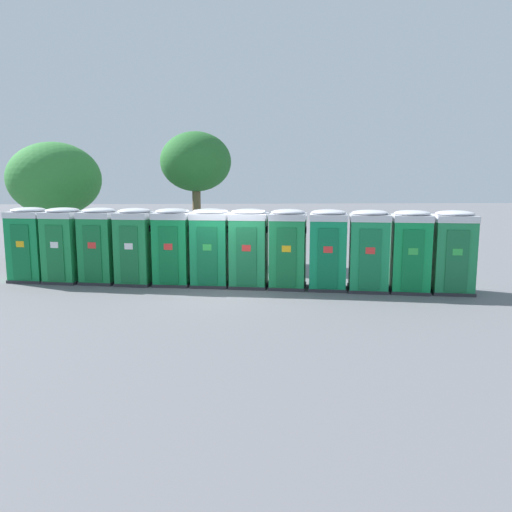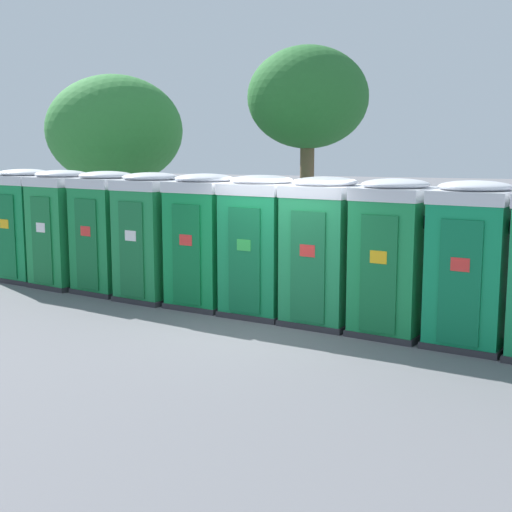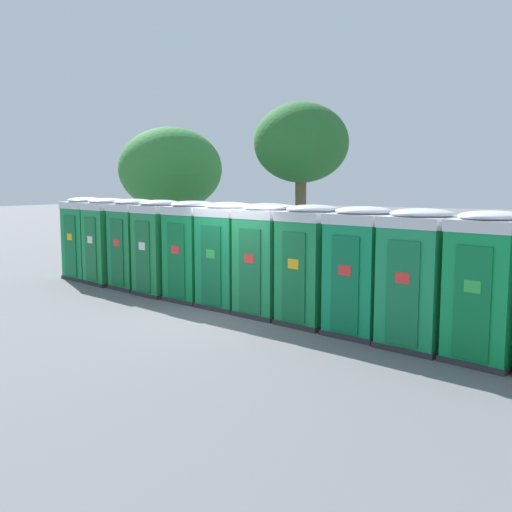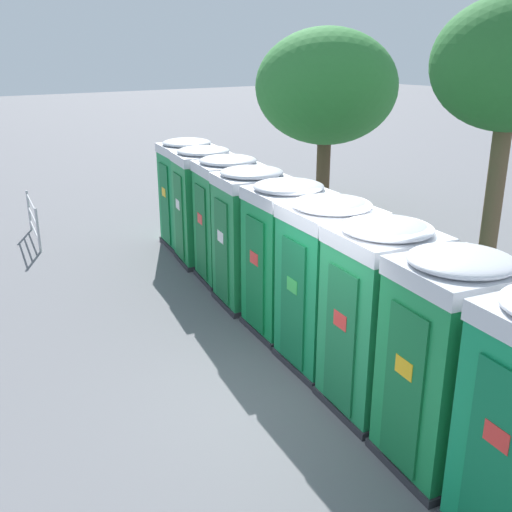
% 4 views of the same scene
% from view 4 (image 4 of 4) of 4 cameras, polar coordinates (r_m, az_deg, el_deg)
% --- Properties ---
extents(ground_plane, '(120.00, 120.00, 0.00)m').
position_cam_4_polar(ground_plane, '(8.51, 5.19, -12.70)').
color(ground_plane, slate).
extents(portapotty_0, '(1.43, 1.41, 2.54)m').
position_cam_4_polar(portapotty_0, '(14.23, -6.46, 6.02)').
color(portapotty_0, '#2D2D33').
rests_on(portapotty_0, ground).
extents(portapotty_1, '(1.41, 1.43, 2.54)m').
position_cam_4_polar(portapotty_1, '(13.05, -4.92, 4.87)').
color(portapotty_1, '#2D2D33').
rests_on(portapotty_1, ground).
extents(portapotty_2, '(1.40, 1.42, 2.54)m').
position_cam_4_polar(portapotty_2, '(11.92, -2.63, 3.55)').
color(portapotty_2, '#2D2D33').
rests_on(portapotty_2, ground).
extents(portapotty_3, '(1.37, 1.40, 2.54)m').
position_cam_4_polar(portapotty_3, '(10.78, -0.44, 1.87)').
color(portapotty_3, '#2D2D33').
rests_on(portapotty_3, ground).
extents(portapotty_4, '(1.36, 1.37, 2.54)m').
position_cam_4_polar(portapotty_4, '(9.72, 2.97, -0.09)').
color(portapotty_4, '#2D2D33').
rests_on(portapotty_4, ground).
extents(portapotty_5, '(1.39, 1.38, 2.54)m').
position_cam_4_polar(portapotty_5, '(8.69, 6.87, -2.58)').
color(portapotty_5, '#2D2D33').
rests_on(portapotty_5, ground).
extents(portapotty_6, '(1.40, 1.40, 2.54)m').
position_cam_4_polar(portapotty_6, '(7.73, 11.73, -5.70)').
color(portapotty_6, '#2D2D33').
rests_on(portapotty_6, ground).
extents(portapotty_7, '(1.38, 1.41, 2.54)m').
position_cam_4_polar(portapotty_7, '(6.86, 17.89, -9.61)').
color(portapotty_7, '#2D2D33').
rests_on(portapotty_7, ground).
extents(street_tree_0, '(2.95, 2.95, 5.46)m').
position_cam_4_polar(street_tree_0, '(12.44, 23.15, 16.26)').
color(street_tree_0, brown).
rests_on(street_tree_0, ground).
extents(street_tree_1, '(3.91, 3.91, 5.08)m').
position_cam_4_polar(street_tree_1, '(17.21, 6.70, 15.67)').
color(street_tree_1, brown).
rests_on(street_tree_1, ground).
extents(event_barrier, '(2.03, 0.41, 1.05)m').
position_cam_4_polar(event_barrier, '(15.63, -20.47, 3.40)').
color(event_barrier, '#B7B7BC').
rests_on(event_barrier, ground).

